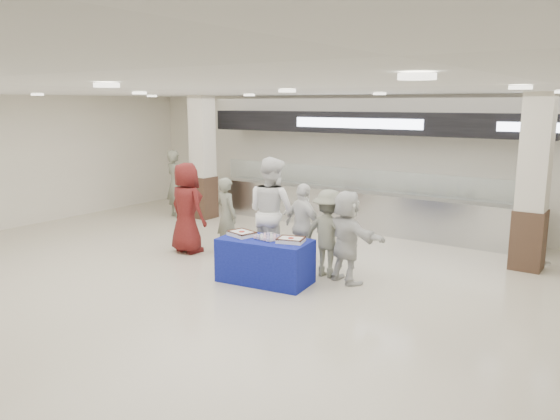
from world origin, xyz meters
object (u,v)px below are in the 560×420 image
Objects in this scene: soldier_bg at (175,184)px; sheet_cake_left at (242,233)px; chef_tall at (272,212)px; chef_short at (303,226)px; cupcake_tray at (268,237)px; display_table at (265,261)px; civilian_white at (347,237)px; civilian_maroon at (187,208)px; soldier_b at (329,233)px; sheet_cake_right at (291,240)px; soldier_a at (227,216)px.

sheet_cake_left is at bearing 168.11° from soldier_bg.
chef_tall reaches higher than chef_short.
cupcake_tray is at bearing 134.23° from chef_tall.
display_table is 1.44m from civilian_white.
sheet_cake_left reaches higher than display_table.
civilian_maroon is 3.17m from soldier_b.
chef_short is 0.65m from soldier_b.
soldier_b is at bearing 51.09° from cupcake_tray.
sheet_cake_left is 0.90m from chef_tall.
chef_short reaches higher than cupcake_tray.
soldier_b is at bearing 72.92° from sheet_cake_right.
soldier_b is (1.18, 0.05, -0.25)m from chef_tall.
cupcake_tray is 0.27× the size of civilian_white.
soldier_a is at bearing -0.73° from soldier_b.
display_table is 1.14m from chef_short.
civilian_maroon is at bearing 157.81° from display_table.
chef_tall is at bearing -166.81° from civilian_maroon.
cupcake_tray is 0.21× the size of chef_tall.
sheet_cake_left is at bearing 79.85° from chef_short.
chef_tall reaches higher than cupcake_tray.
civilian_white reaches higher than sheet_cake_left.
cupcake_tray is at bearing 53.88° from soldier_b.
sheet_cake_right is (0.47, 0.08, 0.42)m from display_table.
civilian_maroon is 1.98m from chef_tall.
soldier_a is 1.82m from chef_short.
chef_short is 5.66m from soldier_bg.
cupcake_tray is 0.28× the size of chef_short.
chef_tall reaches higher than soldier_a.
civilian_maroon is 1.19× the size of soldier_b.
cupcake_tray is at bearing 46.45° from display_table.
sheet_cake_left is 1.17× the size of cupcake_tray.
soldier_a is at bearing 139.27° from sheet_cake_left.
chef_short reaches higher than display_table.
soldier_b is at bearing -178.82° from soldier_bg.
sheet_cake_left is at bearing 40.55° from soldier_b.
chef_short is at bearing 6.73° from civilian_white.
chef_short is (0.09, 1.06, 0.41)m from display_table.
civilian_maroon reaches higher than sheet_cake_right.
chef_tall reaches higher than soldier_bg.
chef_tall is (-0.50, 0.80, 0.24)m from cupcake_tray.
cupcake_tray is 0.24× the size of soldier_bg.
soldier_a reaches higher than sheet_cake_right.
soldier_b is at bearing -165.24° from soldier_a.
civilian_maroon is at bearing 23.99° from civilian_white.
civilian_white is at bearing -170.01° from chef_tall.
civilian_white is 0.89× the size of soldier_bg.
chef_short reaches higher than sheet_cake_left.
sheet_cake_right reaches higher than display_table.
civilian_maroon reaches higher than soldier_bg.
sheet_cake_right is at bearing 176.35° from civilian_maroon.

